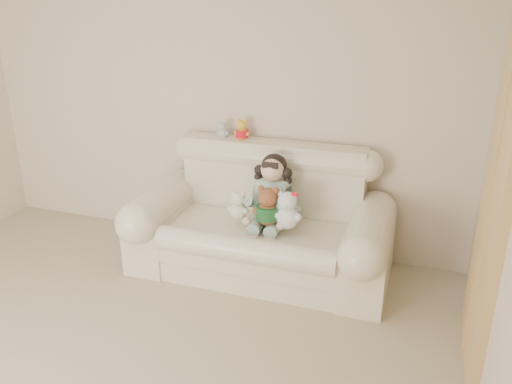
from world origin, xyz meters
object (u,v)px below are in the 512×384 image
Objects in this scene: seated_child at (273,189)px; cream_teddy at (239,203)px; brown_teddy at (268,202)px; white_cat at (288,206)px; sofa at (260,215)px.

cream_teddy is (-0.23, -0.18, -0.08)m from seated_child.
brown_teddy is 0.26m from cream_teddy.
white_cat is at bearing -41.51° from seated_child.
cream_teddy is at bearing -133.57° from seated_child.
seated_child is 0.30m from cream_teddy.
seated_child is at bearing 19.55° from cream_teddy.
white_cat is 0.42m from cream_teddy.
white_cat is at bearing -19.71° from brown_teddy.
cream_teddy is (-0.25, 0.03, -0.05)m from brown_teddy.
seated_child is 0.29m from white_cat.
brown_teddy is at bearing -25.53° from cream_teddy.
white_cat is (0.16, -0.01, -0.01)m from brown_teddy.
sofa is 5.74× the size of white_cat.
white_cat is (0.19, -0.22, -0.03)m from seated_child.
brown_teddy is at bearing -172.64° from white_cat.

